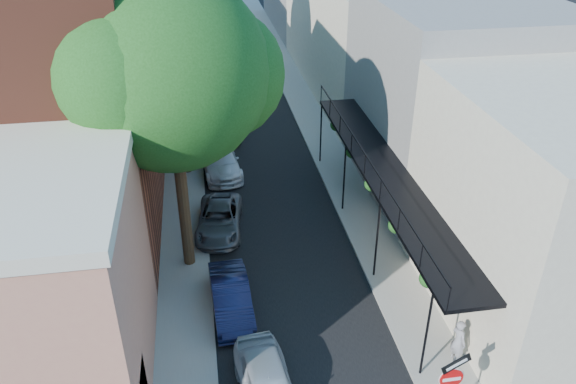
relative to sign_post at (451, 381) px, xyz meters
name	(u,v)px	position (x,y,z in m)	size (l,w,h in m)	color
road_surface	(240,91)	(-3.16, 29.03, -2.03)	(6.00, 64.00, 0.01)	black
sidewalk_left	(184,94)	(-7.16, 29.03, -1.98)	(2.00, 64.00, 0.12)	gray
sidewalk_right	(295,88)	(0.84, 29.03, -1.98)	(2.00, 64.00, 0.12)	gray
buildings_left	(92,32)	(-12.46, 27.79, 2.90)	(10.10, 59.10, 12.00)	tan
buildings_right	(367,26)	(5.83, 28.51, 2.39)	(9.80, 55.00, 10.00)	beige
sign_post	(451,381)	(0.00, 0.00, 0.00)	(0.89, 0.17, 2.99)	#595B60
oak_near	(183,73)	(-6.53, 9.29, 5.84)	(7.48, 6.80, 11.42)	#302113
oak_mid	(183,37)	(-6.58, 17.26, 5.02)	(6.60, 6.00, 10.20)	#302113
parked_car_b	(231,297)	(-5.49, 6.00, -1.41)	(1.33, 3.80, 1.25)	#111536
parked_car_c	(220,219)	(-5.60, 11.31, -1.47)	(1.89, 4.10, 1.14)	#56575D
parked_car_d	(220,160)	(-5.25, 16.90, -1.37)	(1.85, 4.56, 1.32)	silver
parked_car_e	(226,125)	(-4.63, 21.44, -1.37)	(1.58, 3.93, 1.34)	black
parked_car_f	(209,98)	(-5.42, 26.22, -1.34)	(1.48, 4.24, 1.40)	slate
pedestrian	(458,341)	(1.44, 2.36, -1.09)	(0.60, 0.39, 1.65)	gray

